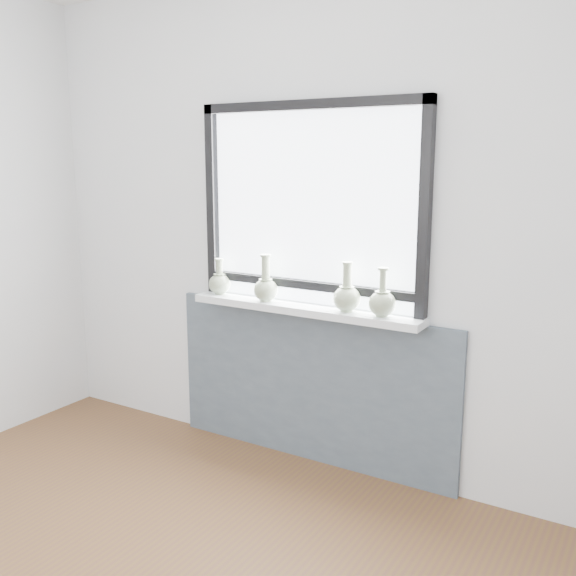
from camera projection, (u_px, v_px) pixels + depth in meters
The scene contains 8 objects.
back_wall at pixel (313, 228), 3.39m from camera, with size 3.60×0.02×2.60m, color silver.
apron_panel at pixel (310, 386), 3.54m from camera, with size 1.70×0.03×0.86m, color #505C6A.
windowsill at pixel (304, 309), 3.39m from camera, with size 1.32×0.18×0.04m, color white.
window at pixel (310, 201), 3.33m from camera, with size 1.30×0.06×1.05m.
vase_a at pixel (220, 282), 3.65m from camera, with size 0.12×0.12×0.20m.
vase_b at pixel (266, 287), 3.46m from camera, with size 0.13×0.13×0.26m.
vase_c at pixel (347, 296), 3.23m from camera, with size 0.14×0.14×0.25m.
vase_d at pixel (382, 302), 3.13m from camera, with size 0.14×0.14×0.24m.
Camera 1 is at (1.63, -1.15, 1.67)m, focal length 40.00 mm.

